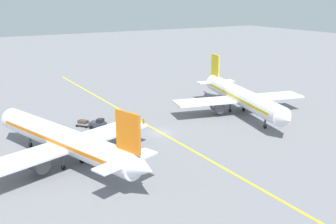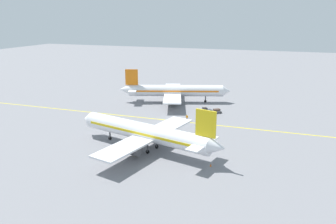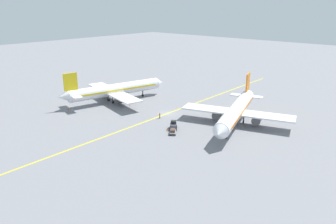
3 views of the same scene
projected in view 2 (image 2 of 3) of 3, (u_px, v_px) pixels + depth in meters
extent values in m
plane|color=slate|center=(169.00, 120.00, 87.10)|extent=(400.00, 400.00, 0.00)
cube|color=yellow|center=(169.00, 120.00, 87.10)|extent=(2.06, 119.99, 0.01)
cylinder|color=white|center=(144.00, 132.00, 67.31)|extent=(10.51, 30.01, 3.60)
cone|color=white|center=(88.00, 119.00, 75.79)|extent=(3.89, 3.13, 3.42)
cone|color=white|center=(218.00, 147.00, 58.59)|extent=(3.68, 3.63, 3.06)
cube|color=yellow|center=(144.00, 131.00, 67.27)|extent=(9.85, 27.10, 0.50)
cube|color=white|center=(148.00, 136.00, 66.99)|extent=(28.44, 11.60, 0.36)
cylinder|color=#4C4C51|center=(133.00, 150.00, 63.32)|extent=(2.89, 3.63, 2.20)
cylinder|color=#4C4C51|center=(162.00, 135.00, 71.36)|extent=(2.89, 3.63, 2.20)
cube|color=yellow|center=(206.00, 124.00, 58.78)|extent=(1.28, 3.97, 5.00)
cube|color=white|center=(203.00, 143.00, 60.13)|extent=(9.31, 4.44, 0.24)
cylinder|color=#4C4C51|center=(110.00, 134.00, 73.01)|extent=(0.36, 0.36, 2.00)
cylinder|color=black|center=(110.00, 138.00, 73.29)|extent=(0.46, 0.84, 0.80)
cylinder|color=#4C4C51|center=(147.00, 147.00, 65.65)|extent=(0.36, 0.36, 2.00)
cylinder|color=black|center=(148.00, 152.00, 65.93)|extent=(0.46, 0.84, 0.80)
cylinder|color=#4C4C51|center=(157.00, 142.00, 68.23)|extent=(0.36, 0.36, 2.00)
cylinder|color=black|center=(157.00, 147.00, 68.51)|extent=(0.46, 0.84, 0.80)
cylinder|color=white|center=(176.00, 91.00, 104.57)|extent=(12.78, 29.63, 3.60)
cone|color=white|center=(226.00, 91.00, 104.20)|extent=(4.00, 3.35, 3.42)
cone|color=white|center=(124.00, 89.00, 104.87)|extent=(3.84, 3.80, 3.06)
cube|color=orange|center=(176.00, 90.00, 104.53)|extent=(11.88, 26.79, 0.50)
cube|color=white|center=(173.00, 93.00, 104.80)|extent=(28.23, 13.67, 0.36)
cylinder|color=#4C4C51|center=(173.00, 93.00, 109.94)|extent=(3.09, 3.73, 2.20)
cylinder|color=#4C4C51|center=(172.00, 100.00, 100.35)|extent=(3.09, 3.73, 2.20)
cube|color=orange|center=(132.00, 77.00, 103.69)|extent=(1.59, 3.91, 5.00)
cube|color=white|center=(134.00, 89.00, 104.77)|extent=(9.30, 5.09, 0.24)
cylinder|color=#4C4C51|center=(205.00, 98.00, 105.02)|extent=(0.36, 0.36, 2.00)
cylinder|color=black|center=(205.00, 101.00, 105.30)|extent=(0.52, 0.85, 0.80)
cylinder|color=#4C4C51|center=(169.00, 97.00, 106.83)|extent=(0.36, 0.36, 2.00)
cylinder|color=black|center=(169.00, 100.00, 107.11)|extent=(0.52, 0.85, 0.80)
cylinder|color=#4C4C51|center=(169.00, 99.00, 103.76)|extent=(0.36, 0.36, 2.00)
cylinder|color=black|center=(169.00, 102.00, 104.04)|extent=(0.52, 0.85, 0.80)
cube|color=#333842|center=(207.00, 111.00, 92.43)|extent=(3.04, 3.28, 0.90)
cube|color=black|center=(205.00, 109.00, 92.04)|extent=(1.68, 1.65, 0.70)
sphere|color=orange|center=(205.00, 107.00, 91.92)|extent=(0.16, 0.16, 0.16)
cylinder|color=black|center=(204.00, 114.00, 91.58)|extent=(0.63, 0.70, 0.70)
cylinder|color=black|center=(202.00, 113.00, 92.94)|extent=(0.63, 0.70, 0.70)
cylinder|color=black|center=(211.00, 113.00, 92.19)|extent=(0.63, 0.70, 0.70)
cylinder|color=black|center=(208.00, 112.00, 93.55)|extent=(0.63, 0.70, 0.70)
cube|color=gray|center=(217.00, 111.00, 93.51)|extent=(2.71, 2.91, 0.20)
cube|color=#4C382D|center=(217.00, 110.00, 93.39)|extent=(2.01, 2.12, 0.60)
cylinder|color=black|center=(214.00, 113.00, 92.70)|extent=(0.38, 0.43, 0.44)
cylinder|color=black|center=(212.00, 112.00, 93.84)|extent=(0.38, 0.43, 0.44)
cylinder|color=black|center=(221.00, 113.00, 93.35)|extent=(0.38, 0.43, 0.44)
cylinder|color=black|center=(219.00, 111.00, 94.49)|extent=(0.38, 0.43, 0.44)
cylinder|color=#23232D|center=(187.00, 119.00, 86.61)|extent=(0.16, 0.16, 0.85)
cylinder|color=#23232D|center=(187.00, 119.00, 86.61)|extent=(0.16, 0.16, 0.85)
cube|color=orange|center=(187.00, 117.00, 86.41)|extent=(0.32, 0.41, 0.60)
cylinder|color=orange|center=(188.00, 117.00, 86.41)|extent=(0.10, 0.10, 0.55)
cylinder|color=orange|center=(186.00, 117.00, 86.41)|extent=(0.10, 0.10, 0.55)
sphere|color=#9E7051|center=(187.00, 115.00, 86.29)|extent=(0.22, 0.22, 0.22)
cone|color=orange|center=(213.00, 114.00, 91.60)|extent=(0.32, 0.32, 0.55)
cone|color=orange|center=(211.00, 165.00, 60.31)|extent=(0.32, 0.32, 0.55)
cone|color=orange|center=(159.00, 137.00, 74.31)|extent=(0.32, 0.32, 0.55)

